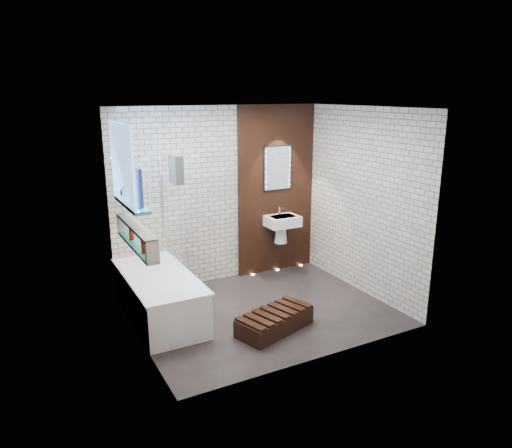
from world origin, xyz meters
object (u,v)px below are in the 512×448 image
bath_screen (171,210)px  led_mirror (278,168)px  walnut_step (275,322)px  washbasin (282,225)px  bathtub (159,296)px

bath_screen → led_mirror: size_ratio=2.00×
bath_screen → led_mirror: 1.89m
led_mirror → walnut_step: led_mirror is taller
bath_screen → walnut_step: bearing=-61.5°
bath_screen → washbasin: bath_screen is taller
bathtub → walnut_step: bearing=-40.9°
washbasin → led_mirror: size_ratio=0.83×
bath_screen → washbasin: 1.89m
bath_screen → walnut_step: 1.99m
bath_screen → led_mirror: bearing=10.7°
bathtub → washbasin: size_ratio=3.00×
bathtub → washbasin: bearing=16.0°
bath_screen → washbasin: size_ratio=2.41×
bathtub → walnut_step: 1.50m
washbasin → bathtub: bearing=-164.0°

